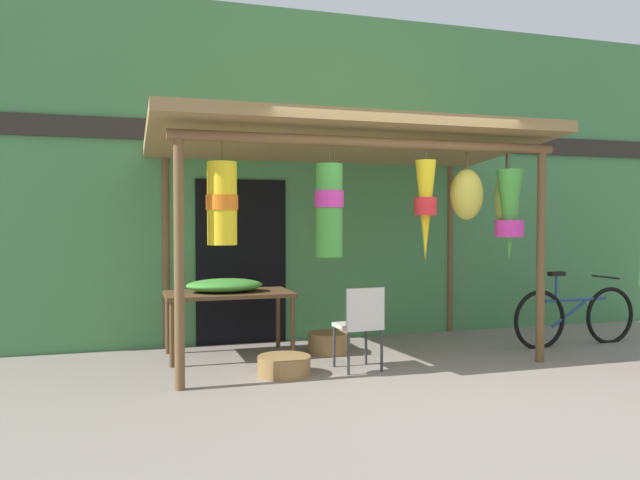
{
  "coord_description": "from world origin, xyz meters",
  "views": [
    {
      "loc": [
        -2.47,
        -5.41,
        1.49
      ],
      "look_at": [
        -0.52,
        0.9,
        1.29
      ],
      "focal_mm": 35.01,
      "sensor_mm": 36.0,
      "label": 1
    }
  ],
  "objects_px": {
    "folding_chair": "(361,321)",
    "wicker_basket_by_table": "(284,366)",
    "display_table": "(229,298)",
    "wicker_basket_spare": "(328,343)",
    "parked_bicycle": "(575,316)",
    "flower_heap_on_table": "(226,285)"
  },
  "relations": [
    {
      "from": "folding_chair",
      "to": "wicker_basket_by_table",
      "type": "height_order",
      "value": "folding_chair"
    },
    {
      "from": "display_table",
      "to": "wicker_basket_by_table",
      "type": "xyz_separation_m",
      "value": [
        0.38,
        -1.0,
        -0.55
      ]
    },
    {
      "from": "display_table",
      "to": "wicker_basket_spare",
      "type": "height_order",
      "value": "display_table"
    },
    {
      "from": "wicker_basket_spare",
      "to": "parked_bicycle",
      "type": "height_order",
      "value": "parked_bicycle"
    },
    {
      "from": "wicker_basket_by_table",
      "to": "display_table",
      "type": "bearing_deg",
      "value": 110.74
    },
    {
      "from": "display_table",
      "to": "wicker_basket_spare",
      "type": "bearing_deg",
      "value": -8.41
    },
    {
      "from": "display_table",
      "to": "wicker_basket_by_table",
      "type": "relative_size",
      "value": 2.67
    },
    {
      "from": "flower_heap_on_table",
      "to": "folding_chair",
      "type": "height_order",
      "value": "flower_heap_on_table"
    },
    {
      "from": "display_table",
      "to": "flower_heap_on_table",
      "type": "bearing_deg",
      "value": 170.3
    },
    {
      "from": "display_table",
      "to": "wicker_basket_by_table",
      "type": "bearing_deg",
      "value": -69.26
    },
    {
      "from": "display_table",
      "to": "folding_chair",
      "type": "distance_m",
      "value": 1.57
    },
    {
      "from": "flower_heap_on_table",
      "to": "wicker_basket_spare",
      "type": "xyz_separation_m",
      "value": [
        1.13,
        -0.17,
        -0.67
      ]
    },
    {
      "from": "flower_heap_on_table",
      "to": "wicker_basket_spare",
      "type": "height_order",
      "value": "flower_heap_on_table"
    },
    {
      "from": "parked_bicycle",
      "to": "wicker_basket_by_table",
      "type": "bearing_deg",
      "value": -173.93
    },
    {
      "from": "wicker_basket_by_table",
      "to": "parked_bicycle",
      "type": "bearing_deg",
      "value": 6.07
    },
    {
      "from": "wicker_basket_by_table",
      "to": "wicker_basket_spare",
      "type": "bearing_deg",
      "value": 49.2
    },
    {
      "from": "wicker_basket_spare",
      "to": "flower_heap_on_table",
      "type": "bearing_deg",
      "value": 171.56
    },
    {
      "from": "display_table",
      "to": "wicker_basket_spare",
      "type": "xyz_separation_m",
      "value": [
        1.1,
        -0.16,
        -0.53
      ]
    },
    {
      "from": "folding_chair",
      "to": "parked_bicycle",
      "type": "bearing_deg",
      "value": 8.79
    },
    {
      "from": "folding_chair",
      "to": "parked_bicycle",
      "type": "relative_size",
      "value": 0.48
    },
    {
      "from": "wicker_basket_by_table",
      "to": "wicker_basket_spare",
      "type": "height_order",
      "value": "wicker_basket_spare"
    },
    {
      "from": "flower_heap_on_table",
      "to": "wicker_basket_by_table",
      "type": "relative_size",
      "value": 1.63
    }
  ]
}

